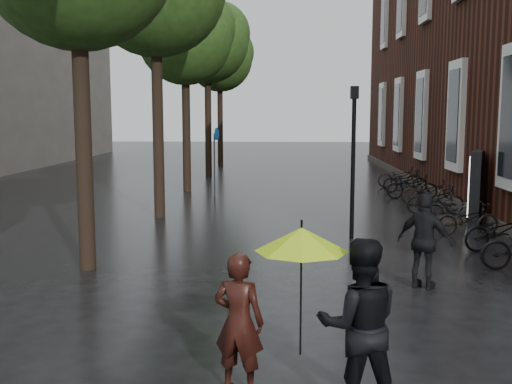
# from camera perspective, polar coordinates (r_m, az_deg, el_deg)

# --- Properties ---
(street_trees) EXTENTS (4.33, 34.03, 8.91)m
(street_trees) POSITION_cam_1_polar(r_m,az_deg,el_deg) (21.02, -8.08, 16.34)
(street_trees) COLOR black
(street_trees) RESTS_ON ground
(person_burgundy) EXTENTS (0.66, 0.52, 1.59)m
(person_burgundy) POSITION_cam_1_polar(r_m,az_deg,el_deg) (6.80, -1.64, -12.29)
(person_burgundy) COLOR black
(person_burgundy) RESTS_ON ground
(person_black) EXTENTS (0.92, 0.74, 1.84)m
(person_black) POSITION_cam_1_polar(r_m,az_deg,el_deg) (6.44, 9.82, -12.36)
(person_black) COLOR black
(person_black) RESTS_ON ground
(lime_umbrella) EXTENTS (1.00, 1.00, 1.48)m
(lime_umbrella) POSITION_cam_1_polar(r_m,az_deg,el_deg) (6.36, 4.35, -4.52)
(lime_umbrella) COLOR black
(lime_umbrella) RESTS_ON ground
(pedestrian_walking) EXTENTS (1.06, 0.89, 1.70)m
(pedestrian_walking) POSITION_cam_1_polar(r_m,az_deg,el_deg) (11.01, 15.78, -4.54)
(pedestrian_walking) COLOR black
(pedestrian_walking) RESTS_ON ground
(parked_bicycles) EXTENTS (2.12, 15.57, 0.95)m
(parked_bicycles) POSITION_cam_1_polar(r_m,az_deg,el_deg) (18.55, 17.55, -0.99)
(parked_bicycles) COLOR black
(parked_bicycles) RESTS_ON ground
(ad_lightbox) EXTENTS (0.31, 1.36, 2.05)m
(ad_lightbox) POSITION_cam_1_polar(r_m,az_deg,el_deg) (17.96, 20.18, 0.46)
(ad_lightbox) COLOR black
(ad_lightbox) RESTS_ON ground
(lamp_post) EXTENTS (0.19, 0.19, 3.74)m
(lamp_post) POSITION_cam_1_polar(r_m,az_deg,el_deg) (14.84, 9.26, 4.24)
(lamp_post) COLOR black
(lamp_post) RESTS_ON ground
(cycle_sign) EXTENTS (0.13, 0.47, 2.56)m
(cycle_sign) POSITION_cam_1_polar(r_m,az_deg,el_deg) (22.24, -3.88, 3.90)
(cycle_sign) COLOR #262628
(cycle_sign) RESTS_ON ground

